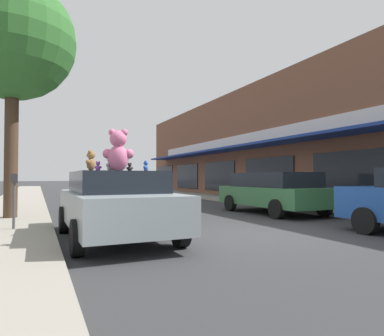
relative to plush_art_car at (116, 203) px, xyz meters
The scene contains 12 objects.
ground_plane 3.37m from the plush_art_car, 13.75° to the right, with size 260.00×260.00×0.00m, color #333335.
storefront_row 18.82m from the plush_art_car, 25.51° to the left, with size 15.21×38.81×6.93m.
plush_art_car is the anchor object (origin of this frame).
teddy_bear_giant 1.11m from the plush_art_car, 11.99° to the right, with size 0.70×0.49×0.92m.
teddy_bear_white 0.86m from the plush_art_car, 113.17° to the left, with size 0.23×0.25×0.35m.
teddy_bear_blue 1.01m from the plush_art_car, 12.14° to the right, with size 0.16×0.17×0.24m.
teddy_bear_black 0.97m from the plush_art_car, 46.42° to the left, with size 0.16×0.11×0.22m.
teddy_bear_brown 1.39m from the plush_art_car, 125.64° to the right, with size 0.23×0.27×0.37m.
teddy_bear_purple 0.86m from the plush_art_car, behind, with size 0.16×0.13×0.22m.
parked_car_far_center 6.96m from the plush_art_car, 24.06° to the left, with size 2.20×4.56×1.49m.
street_tree 6.63m from the plush_art_car, 118.46° to the left, with size 3.65×3.65×7.17m.
parking_meter 2.55m from the plush_art_car, 142.36° to the left, with size 0.14×0.10×1.27m.
Camera 1 is at (-4.71, -6.54, 1.31)m, focal length 32.00 mm.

